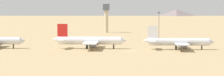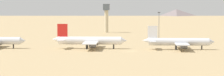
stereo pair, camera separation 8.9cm
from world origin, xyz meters
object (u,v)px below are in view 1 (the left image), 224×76
(control_tower, at_px, (106,15))
(parked_jet_white_4, at_px, (178,42))
(light_pole_west, at_px, (159,24))
(parked_jet_red_3, at_px, (89,41))

(control_tower, bearing_deg, parked_jet_white_4, -69.73)
(control_tower, xyz_separation_m, light_pole_west, (44.54, -66.51, -4.06))
(parked_jet_white_4, xyz_separation_m, control_tower, (-55.48, 150.21, 10.41))
(parked_jet_red_3, distance_m, parked_jet_white_4, 47.67)
(control_tower, height_order, light_pole_west, control_tower)
(parked_jet_white_4, distance_m, light_pole_west, 84.65)
(parked_jet_white_4, distance_m, control_tower, 160.47)
(parked_jet_white_4, bearing_deg, parked_jet_red_3, 177.25)
(control_tower, bearing_deg, parked_jet_red_3, -87.02)
(parked_jet_red_3, relative_size, light_pole_west, 2.20)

